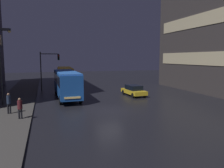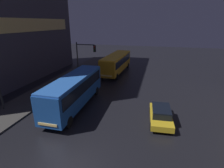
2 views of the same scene
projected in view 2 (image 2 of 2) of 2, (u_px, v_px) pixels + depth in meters
The scene contains 6 objects.
ground_plane at pixel (69, 168), 10.77m from camera, with size 120.00×120.00×0.00m, color black.
sidewalk_left at pixel (42, 93), 22.01m from camera, with size 4.00×48.00×0.15m.
bus_near at pixel (75, 89), 17.91m from camera, with size 2.57×10.19×3.36m.
bus_far at pixel (116, 62), 30.56m from camera, with size 3.11×10.92×3.20m.
car_taxi at pixel (161, 114), 15.58m from camera, with size 2.15×4.42×1.42m.
traffic_light_main at pixel (84, 56), 24.53m from camera, with size 2.88×0.35×5.90m.
Camera 2 is at (4.68, -7.45, 8.52)m, focal length 28.00 mm.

